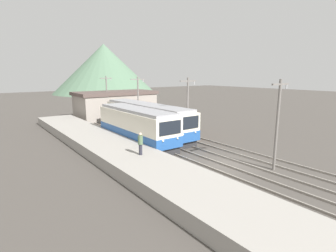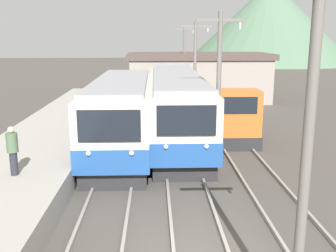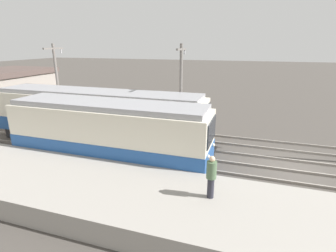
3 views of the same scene
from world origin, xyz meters
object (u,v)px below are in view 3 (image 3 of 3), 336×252
at_px(catenary_mast_mid, 181,91).
at_px(catenary_mast_far, 58,85).
at_px(shunting_locomotive, 128,116).
at_px(commuter_train_center, 98,119).
at_px(person_on_platform, 211,175).
at_px(commuter_train_left, 110,136).

height_order(catenary_mast_mid, catenary_mast_far, same).
bearing_deg(catenary_mast_mid, shunting_locomotive, 72.26).
distance_m(commuter_train_center, person_on_platform, 10.60).
distance_m(catenary_mast_mid, person_on_platform, 8.41).
bearing_deg(person_on_platform, shunting_locomotive, 41.33).
height_order(commuter_train_center, person_on_platform, commuter_train_center).
bearing_deg(shunting_locomotive, commuter_train_left, -163.16).
bearing_deg(person_on_platform, commuter_train_center, 55.29).
distance_m(shunting_locomotive, person_on_platform, 12.05).
bearing_deg(commuter_train_center, person_on_platform, -124.71).
distance_m(shunting_locomotive, catenary_mast_far, 5.81).
height_order(commuter_train_left, commuter_train_center, commuter_train_center).
bearing_deg(commuter_train_center, shunting_locomotive, -14.35).
relative_size(catenary_mast_far, person_on_platform, 3.87).
bearing_deg(catenary_mast_mid, person_on_platform, -156.49).
height_order(commuter_train_center, catenary_mast_far, catenary_mast_far).
distance_m(commuter_train_left, catenary_mast_mid, 5.55).
bearing_deg(shunting_locomotive, catenary_mast_far, 106.42).
height_order(commuter_train_center, catenary_mast_mid, catenary_mast_mid).
relative_size(catenary_mast_mid, catenary_mast_far, 1.00).
bearing_deg(person_on_platform, catenary_mast_far, 59.89).
bearing_deg(commuter_train_left, commuter_train_center, 42.02).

